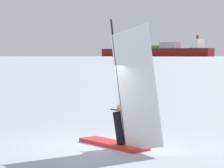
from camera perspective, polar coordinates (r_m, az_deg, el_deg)
ground_plane at (r=16.32m, az=-2.96°, el=-6.71°), size 4000.00×4000.00×0.00m
windsurfer at (r=15.50m, az=1.39°, el=-3.41°), size 2.74×2.85×3.96m
cargo_ship at (r=885.31m, az=4.93°, el=3.67°), size 192.63×117.55×34.62m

